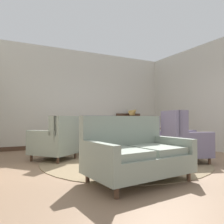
# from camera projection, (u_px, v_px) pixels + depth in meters

# --- Properties ---
(ground) EXTENTS (8.55, 8.55, 0.00)m
(ground) POSITION_uv_depth(u_px,v_px,m) (132.00, 163.00, 4.51)
(ground) COLOR #896B51
(wall_back) EXTENTS (6.14, 0.08, 3.14)m
(wall_back) POSITION_uv_depth(u_px,v_px,m) (83.00, 99.00, 7.27)
(wall_back) COLOR beige
(wall_back) RESTS_ON ground
(wall_right) EXTENTS (0.08, 4.27, 3.14)m
(wall_right) POSITION_uv_depth(u_px,v_px,m) (199.00, 97.00, 6.73)
(wall_right) COLOR beige
(wall_right) RESTS_ON ground
(baseboard_back) EXTENTS (5.98, 0.03, 0.12)m
(baseboard_back) POSITION_uv_depth(u_px,v_px,m) (83.00, 145.00, 7.18)
(baseboard_back) COLOR #4C3323
(baseboard_back) RESTS_ON ground
(area_rug) EXTENTS (3.54, 3.54, 0.01)m
(area_rug) POSITION_uv_depth(u_px,v_px,m) (125.00, 161.00, 4.78)
(area_rug) COLOR #847051
(area_rug) RESTS_ON ground
(coffee_table) EXTENTS (0.79, 0.79, 0.50)m
(coffee_table) POSITION_uv_depth(u_px,v_px,m) (119.00, 144.00, 4.61)
(coffee_table) COLOR #4C3323
(coffee_table) RESTS_ON ground
(porcelain_vase) EXTENTS (0.17, 0.17, 0.39)m
(porcelain_vase) POSITION_uv_depth(u_px,v_px,m) (119.00, 131.00, 4.65)
(porcelain_vase) COLOR #384C93
(porcelain_vase) RESTS_ON coffee_table
(settee) EXTENTS (1.57, 1.05, 0.96)m
(settee) POSITION_uv_depth(u_px,v_px,m) (136.00, 154.00, 3.26)
(settee) COLOR gray
(settee) RESTS_ON ground
(armchair_near_window) EXTENTS (1.16, 1.17, 0.98)m
(armchair_near_window) POSITION_uv_depth(u_px,v_px,m) (57.00, 141.00, 4.88)
(armchair_near_window) COLOR gray
(armchair_near_window) RESTS_ON ground
(armchair_back_corner) EXTENTS (0.92, 0.93, 0.97)m
(armchair_back_corner) POSITION_uv_depth(u_px,v_px,m) (149.00, 139.00, 5.47)
(armchair_back_corner) COLOR slate
(armchair_back_corner) RESTS_ON ground
(armchair_foreground_right) EXTENTS (0.85, 0.96, 0.99)m
(armchair_foreground_right) POSITION_uv_depth(u_px,v_px,m) (95.00, 137.00, 5.74)
(armchair_foreground_right) COLOR slate
(armchair_foreground_right) RESTS_ON ground
(armchair_near_sideboard) EXTENTS (1.02, 1.01, 1.09)m
(armchair_near_sideboard) POSITION_uv_depth(u_px,v_px,m) (182.00, 141.00, 4.64)
(armchair_near_sideboard) COLOR slate
(armchair_near_sideboard) RESTS_ON ground
(side_table) EXTENTS (0.58, 0.58, 0.69)m
(side_table) POSITION_uv_depth(u_px,v_px,m) (162.00, 138.00, 5.76)
(side_table) COLOR #4C3323
(side_table) RESTS_ON ground
(sideboard) EXTENTS (0.98, 0.38, 1.10)m
(sideboard) POSITION_uv_depth(u_px,v_px,m) (131.00, 130.00, 7.74)
(sideboard) COLOR #4C3323
(sideboard) RESTS_ON ground
(gramophone) EXTENTS (0.41, 0.46, 0.46)m
(gramophone) POSITION_uv_depth(u_px,v_px,m) (133.00, 113.00, 7.71)
(gramophone) COLOR #4C3323
(gramophone) RESTS_ON sideboard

